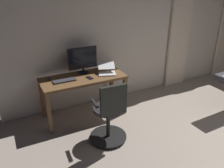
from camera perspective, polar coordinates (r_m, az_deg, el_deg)
The scene contains 9 objects.
back_room_partition at distance 4.91m, azimuth 10.37°, elevation 12.99°, with size 6.19×0.10×2.55m, color beige.
curtain_right_panel at distance 5.22m, azimuth 16.35°, elevation 11.78°, with size 0.51×0.06×2.32m, color beige.
desk at distance 3.93m, azimuth -7.12°, elevation 0.33°, with size 1.41×0.60×0.73m.
office_chair at distance 3.33m, azimuth -0.60°, elevation -7.58°, with size 0.56×0.56×0.98m.
computer_monitor at distance 3.99m, azimuth -7.26°, elevation 6.14°, with size 0.51×0.18×0.45m.
computer_keyboard at distance 3.77m, azimuth -11.66°, elevation 0.81°, with size 0.36×0.12×0.02m, color #333338.
laptop at distance 3.99m, azimuth -1.31°, elevation 3.33°, with size 0.38×0.39×0.16m.
computer_mouse at distance 3.90m, azimuth -15.33°, elevation 1.37°, with size 0.06×0.10×0.04m, color #333338.
cell_phone_by_monitor at distance 3.83m, azimuth -5.57°, elevation 1.53°, with size 0.07×0.14×0.01m, color black.
Camera 1 is at (2.89, 0.99, 2.23)m, focal length 37.02 mm.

